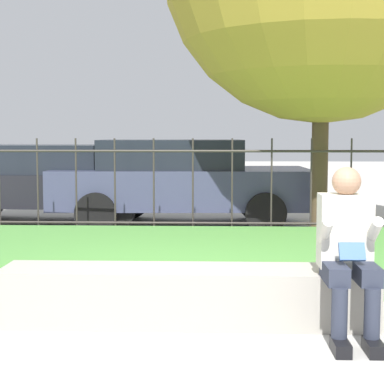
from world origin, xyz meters
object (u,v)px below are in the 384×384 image
stone_bench (187,299)px  person_seated_reader (348,246)px  car_parked_center (179,180)px  car_parked_left (42,181)px

stone_bench → person_seated_reader: size_ratio=2.35×
car_parked_center → car_parked_left: 2.28m
stone_bench → person_seated_reader: bearing=-14.3°
stone_bench → person_seated_reader: 1.30m
car_parked_left → car_parked_center: bearing=-2.0°
stone_bench → car_parked_left: (-2.64, 5.55, 0.51)m
car_parked_center → stone_bench: bearing=-88.2°
person_seated_reader → car_parked_left: (-3.81, 5.85, 0.04)m
stone_bench → car_parked_center: size_ratio=0.70×
car_parked_left → stone_bench: bearing=-62.3°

